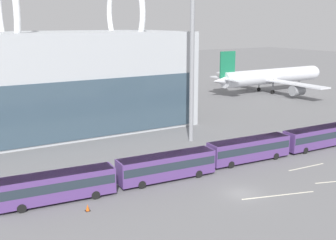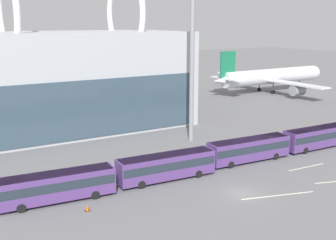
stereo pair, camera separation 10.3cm
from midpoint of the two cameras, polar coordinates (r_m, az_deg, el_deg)
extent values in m
plane|color=slate|center=(51.18, 9.95, -9.82)|extent=(440.00, 440.00, 0.00)
torus|color=white|center=(79.69, -20.89, 13.55)|extent=(1.10, 16.53, 16.53)
torus|color=white|center=(86.58, -5.82, 14.21)|extent=(1.10, 16.53, 16.53)
cylinder|color=white|center=(93.03, -7.70, 4.36)|extent=(8.82, 30.51, 5.71)
sphere|color=white|center=(78.98, -4.44, 2.89)|extent=(5.59, 5.59, 5.59)
cone|color=white|center=(107.36, -10.10, 5.43)|extent=(6.08, 7.13, 5.42)
cube|color=white|center=(94.92, -8.01, 3.91)|extent=(36.38, 7.29, 0.35)
cylinder|color=gray|center=(98.49, -2.33, 3.61)|extent=(2.39, 3.47, 2.05)
cylinder|color=gray|center=(92.76, -13.99, 2.63)|extent=(2.39, 3.47, 2.05)
cube|color=#5B338C|center=(106.08, -10.12, 8.33)|extent=(1.08, 6.51, 9.29)
cube|color=white|center=(106.58, -10.01, 5.69)|extent=(15.09, 4.73, 0.28)
cylinder|color=gray|center=(84.10, -5.59, 1.47)|extent=(0.36, 0.36, 4.70)
cylinder|color=black|center=(84.60, -5.55, -0.09)|extent=(0.56, 1.14, 1.10)
cylinder|color=gray|center=(96.36, -5.86, 2.95)|extent=(0.36, 0.36, 4.70)
cylinder|color=black|center=(96.80, -5.83, 1.58)|extent=(0.56, 1.14, 1.10)
cylinder|color=gray|center=(94.26, -10.13, 2.58)|extent=(0.36, 0.36, 4.70)
cylinder|color=black|center=(94.70, -10.08, 1.19)|extent=(0.56, 1.14, 1.10)
cylinder|color=silver|center=(125.72, 13.93, 5.79)|extent=(34.80, 4.63, 4.29)
sphere|color=silver|center=(138.55, 19.04, 6.10)|extent=(4.21, 4.21, 4.21)
cone|color=silver|center=(114.11, 7.73, 5.34)|extent=(7.67, 4.15, 4.08)
cube|color=silver|center=(124.33, 13.22, 5.40)|extent=(4.27, 41.13, 0.35)
cylinder|color=gray|center=(132.90, 9.71, 5.32)|extent=(3.77, 2.83, 2.79)
cylinder|color=gray|center=(116.73, 17.13, 3.86)|extent=(3.77, 2.83, 2.79)
cube|color=#19724C|center=(114.17, 8.13, 7.44)|extent=(4.93, 0.45, 7.04)
cube|color=silver|center=(114.59, 8.07, 5.58)|extent=(3.31, 11.20, 0.28)
cylinder|color=gray|center=(134.48, 17.40, 5.06)|extent=(0.36, 0.36, 3.62)
cylinder|color=black|center=(134.73, 17.35, 4.30)|extent=(1.10, 0.46, 1.10)
cylinder|color=gray|center=(126.51, 12.30, 4.89)|extent=(0.36, 0.36, 3.62)
cylinder|color=black|center=(126.77, 12.26, 4.08)|extent=(1.10, 0.46, 1.10)
cylinder|color=gray|center=(122.58, 14.10, 4.54)|extent=(0.36, 0.36, 3.62)
cylinder|color=black|center=(122.85, 14.05, 3.70)|extent=(1.10, 0.46, 1.10)
cube|color=#56387A|center=(49.31, -14.79, -8.63)|extent=(13.23, 3.76, 2.99)
cube|color=#232D38|center=(49.20, -14.81, -8.30)|extent=(12.97, 3.77, 1.05)
cube|color=silver|center=(48.81, -14.89, -7.06)|extent=(12.83, 3.65, 0.12)
cylinder|color=black|center=(51.75, -10.53, -8.98)|extent=(1.02, 0.38, 1.00)
cylinder|color=black|center=(49.55, -9.75, -9.97)|extent=(1.02, 0.38, 1.00)
cylinder|color=black|center=(50.45, -19.55, -10.14)|extent=(1.02, 0.38, 1.00)
cylinder|color=black|center=(48.20, -19.20, -11.23)|extent=(1.02, 0.38, 1.00)
cube|color=#56387A|center=(54.02, -0.14, -6.24)|extent=(13.19, 3.47, 2.99)
cube|color=#232D38|center=(53.92, -0.14, -5.94)|extent=(12.93, 3.49, 1.05)
cube|color=silver|center=(53.56, -0.14, -4.79)|extent=(12.80, 3.37, 0.12)
cylinder|color=black|center=(57.33, 2.92, -6.55)|extent=(1.02, 0.36, 1.00)
cylinder|color=black|center=(55.35, 4.20, -7.30)|extent=(1.02, 0.36, 1.00)
cylinder|color=black|center=(53.95, -4.61, -7.86)|extent=(1.02, 0.36, 1.00)
cylinder|color=black|center=(51.84, -3.54, -8.74)|extent=(1.02, 0.36, 1.00)
cube|color=#56387A|center=(62.16, 10.96, -3.87)|extent=(13.18, 3.40, 2.99)
cube|color=#232D38|center=(62.07, 10.97, -3.61)|extent=(12.92, 3.41, 1.05)
cube|color=silver|center=(61.76, 11.02, -2.60)|extent=(12.79, 3.30, 0.12)
cylinder|color=black|center=(65.95, 13.01, -4.23)|extent=(1.02, 0.36, 1.00)
cylinder|color=black|center=(64.20, 14.43, -4.79)|extent=(1.02, 0.36, 1.00)
cylinder|color=black|center=(61.18, 7.20, -5.36)|extent=(1.02, 0.36, 1.00)
cylinder|color=black|center=(59.29, 8.56, -6.01)|extent=(1.02, 0.36, 1.00)
cube|color=#56387A|center=(71.63, 19.71, -2.15)|extent=(13.12, 3.01, 2.99)
cube|color=#232D38|center=(71.56, 19.73, -1.92)|extent=(12.86, 3.04, 1.05)
cube|color=silver|center=(71.28, 19.80, -1.04)|extent=(12.72, 2.92, 0.12)
cylinder|color=black|center=(75.75, 20.95, -2.52)|extent=(1.01, 0.33, 1.00)
cylinder|color=black|center=(69.87, 16.67, -3.47)|extent=(1.01, 0.33, 1.00)
cylinder|color=black|center=(68.27, 18.14, -3.96)|extent=(1.01, 0.33, 1.00)
cylinder|color=gray|center=(69.59, 3.32, 8.46)|extent=(0.75, 0.75, 28.33)
cube|color=silver|center=(51.64, 14.75, -9.85)|extent=(9.00, 2.83, 0.01)
cube|color=silver|center=(62.33, 18.29, -6.07)|extent=(6.53, 0.60, 0.01)
cube|color=silver|center=(70.65, 12.60, -3.47)|extent=(11.46, 0.74, 0.01)
cube|color=black|center=(47.03, -10.80, -11.97)|extent=(0.53, 0.53, 0.02)
cone|color=#EA5914|center=(46.88, -10.82, -11.55)|extent=(0.39, 0.39, 0.74)
camera|label=1|loc=(0.05, -89.96, 0.01)|focal=45.00mm
camera|label=2|loc=(0.05, 90.04, -0.01)|focal=45.00mm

